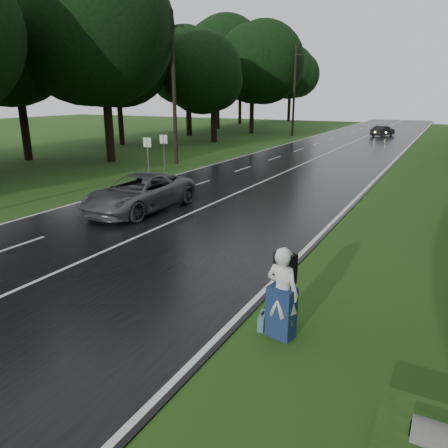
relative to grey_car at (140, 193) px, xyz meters
The scene contains 14 objects.
ground 8.25m from the grey_car, 73.86° to the right, with size 160.00×160.00×0.00m, color #254A16.
road 12.36m from the grey_car, 79.34° to the left, with size 12.00×140.00×0.04m, color black.
lane_center 12.35m from the grey_car, 79.34° to the left, with size 0.12×140.00×0.01m, color silver.
grey_car is the anchor object (origin of this frame).
far_car 42.74m from the grey_car, 84.58° to the left, with size 1.34×3.84×1.26m, color black.
hitchhiker 11.41m from the grey_car, 36.17° to the right, with size 0.82×0.77×2.03m.
suitcase 10.98m from the grey_car, 37.18° to the right, with size 0.14×0.47×0.34m, color teal.
utility_pole_mid 13.52m from the grey_car, 117.43° to the left, with size 1.80×0.28×10.52m, color black, non-canonical shape.
utility_pole_far 38.58m from the grey_car, 99.28° to the left, with size 1.80×0.28×10.72m, color black, non-canonical shape.
road_sign_a 8.57m from the grey_car, 125.22° to the left, with size 0.58×0.10×2.43m, color white, non-canonical shape.
road_sign_b 10.02m from the grey_car, 119.50° to the left, with size 0.59×0.10×2.47m, color white, non-canonical shape.
tree_left_d 15.72m from the grey_car, 136.95° to the left, with size 10.51×10.51×16.42m, color black, non-canonical shape.
tree_left_e 29.24m from the grey_car, 112.89° to the left, with size 7.75×7.75×12.10m, color black, non-canonical shape.
tree_left_f 41.16m from the grey_car, 107.61° to the left, with size 9.74×9.74×15.22m, color black, non-canonical shape.
Camera 1 is at (9.64, -6.54, 4.97)m, focal length 34.00 mm.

